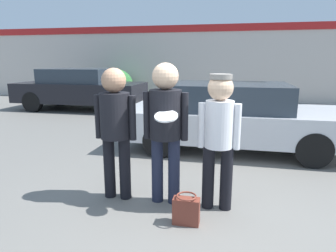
{
  "coord_description": "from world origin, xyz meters",
  "views": [
    {
      "loc": [
        0.53,
        -3.33,
        1.83
      ],
      "look_at": [
        -0.29,
        0.36,
        0.99
      ],
      "focal_mm": 32.0,
      "sensor_mm": 36.0,
      "label": 1
    }
  ],
  "objects": [
    {
      "name": "person_right",
      "position": [
        0.38,
        0.18,
        1.0
      ],
      "size": [
        0.5,
        0.33,
        1.67
      ],
      "color": "black",
      "rests_on": "ground"
    },
    {
      "name": "parked_car_far",
      "position": [
        -5.05,
        6.83,
        0.77
      ],
      "size": [
        4.64,
        1.95,
        1.5
      ],
      "color": "black",
      "rests_on": "ground"
    },
    {
      "name": "handbag",
      "position": [
        0.06,
        -0.27,
        0.17
      ],
      "size": [
        0.3,
        0.23,
        0.35
      ],
      "color": "brown",
      "rests_on": "ground"
    },
    {
      "name": "person_left",
      "position": [
        -0.95,
        0.2,
        1.04
      ],
      "size": [
        0.56,
        0.39,
        1.73
      ],
      "color": "black",
      "rests_on": "ground"
    },
    {
      "name": "parked_car_near",
      "position": [
        0.52,
        2.9,
        0.69
      ],
      "size": [
        4.4,
        1.97,
        1.35
      ],
      "color": "#B7BABF",
      "rests_on": "ground"
    },
    {
      "name": "ground_plane",
      "position": [
        0.0,
        0.0,
        0.0
      ],
      "size": [
        56.0,
        56.0,
        0.0
      ],
      "primitive_type": "plane",
      "color": "#66635E"
    },
    {
      "name": "storefront_building",
      "position": [
        0.0,
        10.34,
        1.69
      ],
      "size": [
        24.0,
        0.22,
        3.32
      ],
      "color": "beige",
      "rests_on": "ground"
    },
    {
      "name": "person_middle_with_frisbee",
      "position": [
        -0.28,
        0.21,
        1.09
      ],
      "size": [
        0.57,
        0.61,
        1.79
      ],
      "color": "#1E2338",
      "rests_on": "ground"
    },
    {
      "name": "shrub",
      "position": [
        -4.62,
        9.45,
        0.7
      ],
      "size": [
        1.41,
        1.41,
        1.41
      ],
      "color": "#2D6B33",
      "rests_on": "ground"
    }
  ]
}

